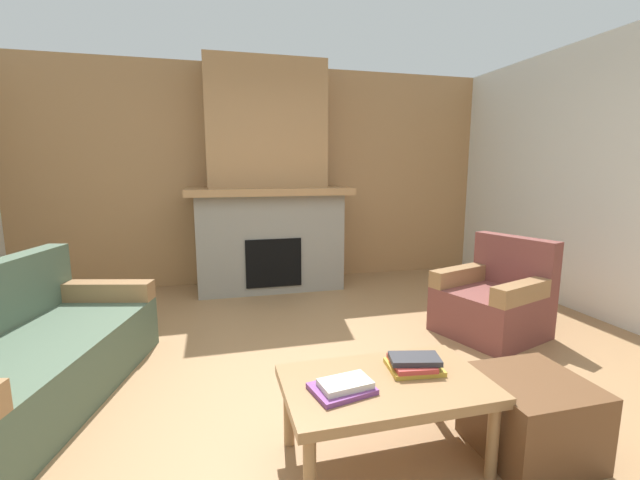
{
  "coord_description": "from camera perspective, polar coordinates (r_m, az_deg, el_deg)",
  "views": [
    {
      "loc": [
        -0.66,
        -2.4,
        1.45
      ],
      "look_at": [
        0.27,
        1.15,
        0.82
      ],
      "focal_mm": 23.32,
      "sensor_mm": 36.0,
      "label": 1
    }
  ],
  "objects": [
    {
      "name": "couch",
      "position": [
        3.25,
        -35.46,
        -13.11
      ],
      "size": [
        1.25,
        1.95,
        0.85
      ],
      "color": "#4C604C",
      "rests_on": "ground"
    },
    {
      "name": "book_stack_near_edge",
      "position": [
        2.04,
        3.22,
        -19.44
      ],
      "size": [
        0.31,
        0.26,
        0.05
      ],
      "color": "#7A3D84",
      "rests_on": "coffee_table"
    },
    {
      "name": "coffee_table",
      "position": [
        2.18,
        9.02,
        -19.75
      ],
      "size": [
        1.0,
        0.6,
        0.43
      ],
      "color": "#997047",
      "rests_on": "ground"
    },
    {
      "name": "ottoman",
      "position": [
        2.54,
        26.92,
        -20.73
      ],
      "size": [
        0.52,
        0.52,
        0.4
      ],
      "primitive_type": "cube",
      "color": "brown",
      "rests_on": "ground"
    },
    {
      "name": "ground",
      "position": [
        2.88,
        0.63,
        -20.4
      ],
      "size": [
        9.0,
        9.0,
        0.0
      ],
      "primitive_type": "plane",
      "color": "#9E754C"
    },
    {
      "name": "book_stack_center",
      "position": [
        2.27,
        12.7,
        -16.2
      ],
      "size": [
        0.28,
        0.24,
        0.08
      ],
      "color": "gold",
      "rests_on": "coffee_table"
    },
    {
      "name": "fireplace",
      "position": [
        5.08,
        -7.17,
        6.45
      ],
      "size": [
        1.9,
        0.82,
        2.7
      ],
      "color": "gray",
      "rests_on": "ground"
    },
    {
      "name": "armchair",
      "position": [
        4.01,
        22.78,
        -7.76
      ],
      "size": [
        0.96,
        0.96,
        0.85
      ],
      "color": "brown",
      "rests_on": "ground"
    },
    {
      "name": "wall_back_wood_panel",
      "position": [
        5.45,
        -7.73,
        8.62
      ],
      "size": [
        6.0,
        0.12,
        2.7
      ],
      "primitive_type": "cube",
      "color": "#A87A4C",
      "rests_on": "ground"
    }
  ]
}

